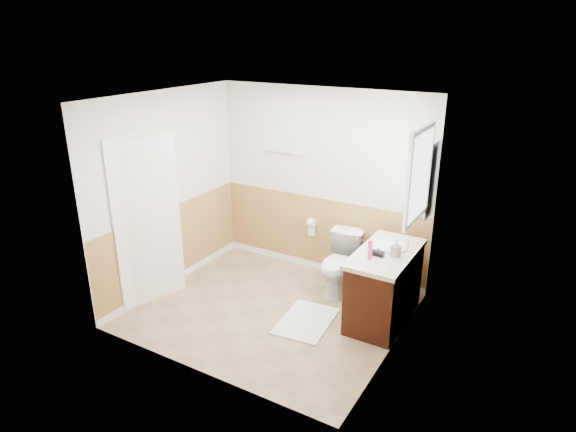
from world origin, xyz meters
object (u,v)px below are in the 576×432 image
Objects in this scene: bath_mat at (306,321)px; vanity_cabinet at (384,288)px; toilet at (339,264)px; soap_dispenser at (396,248)px; lotion_bottle at (370,250)px.

bath_mat is 0.73× the size of vanity_cabinet.
toilet is 3.88× the size of soap_dispenser.
vanity_cabinet is at bearing 69.29° from lotion_bottle.
bath_mat is at bearing -144.98° from vanity_cabinet.
vanity_cabinet is at bearing 35.02° from bath_mat.
lotion_bottle reaches higher than bath_mat.
lotion_bottle is at bearing 21.34° from bath_mat.
soap_dispenser reaches higher than toilet.
toilet is 0.94× the size of bath_mat.
bath_mat is 4.13× the size of soap_dispenser.
lotion_bottle reaches higher than soap_dispenser.
toilet is 0.68× the size of vanity_cabinet.
lotion_bottle is 0.29m from soap_dispenser.
toilet is 1.11m from soap_dispenser.
bath_mat is at bearing -158.66° from lotion_bottle.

